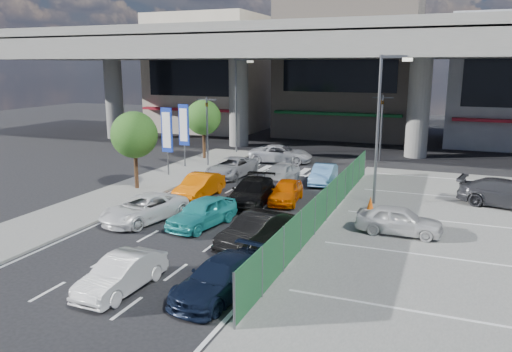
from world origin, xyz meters
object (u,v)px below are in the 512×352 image
at_px(crossing_wagon_silver, 281,154).
at_px(signboard_far, 184,127).
at_px(taxi_orange_left, 199,186).
at_px(traffic_cone, 370,203).
at_px(sedan_black_mid, 251,192).
at_px(parked_sedan_white, 399,220).
at_px(traffic_light_right, 382,111).
at_px(signboard_near, 167,132).
at_px(sedan_white_mid_left, 144,208).
at_px(parked_sedan_dgrey, 508,194).
at_px(wagon_silver_front_left, 232,167).
at_px(tree_far, 203,118).
at_px(taxi_teal_mid, 202,212).
at_px(traffic_light_left, 207,114).
at_px(street_lamp_left, 238,98).
at_px(hatch_black_mid_right, 256,230).
at_px(sedan_white_front_mid, 280,174).
at_px(minivan_navy_back, 222,277).
at_px(kei_truck_front_right, 324,174).
at_px(hatch_white_back_mid, 122,274).
at_px(street_lamp_right, 382,118).
at_px(taxi_orange_right, 286,191).
at_px(tree_near, 134,135).

bearing_deg(crossing_wagon_silver, signboard_far, 118.43).
distance_m(taxi_orange_left, traffic_cone, 9.59).
xyz_separation_m(sedan_black_mid, parked_sedan_white, (8.07, -2.34, 0.01)).
distance_m(traffic_light_right, signboard_near, 16.83).
bearing_deg(sedan_white_mid_left, parked_sedan_dgrey, 41.73).
xyz_separation_m(taxi_orange_left, wagon_silver_front_left, (-0.59, 5.79, -0.04)).
bearing_deg(crossing_wagon_silver, parked_sedan_white, -152.70).
xyz_separation_m(signboard_far, parked_sedan_white, (16.40, -9.72, -2.36)).
height_order(tree_far, wagon_silver_front_left, tree_far).
bearing_deg(tree_far, signboard_far, -86.74).
bearing_deg(taxi_teal_mid, sedan_white_mid_left, -163.52).
relative_size(traffic_light_left, street_lamp_left, 0.65).
xyz_separation_m(wagon_silver_front_left, traffic_cone, (10.11, -4.67, -0.25)).
distance_m(wagon_silver_front_left, traffic_cone, 11.14).
xyz_separation_m(hatch_black_mid_right, sedan_white_front_mid, (-2.69, 11.03, -0.01)).
distance_m(minivan_navy_back, taxi_orange_left, 12.57).
height_order(sedan_black_mid, kei_truck_front_right, sedan_black_mid).
xyz_separation_m(signboard_far, minivan_navy_back, (11.58, -18.04, -2.44)).
height_order(wagon_silver_front_left, kei_truck_front_right, wagon_silver_front_left).
xyz_separation_m(signboard_far, sedan_black_mid, (8.32, -7.37, -2.37)).
relative_size(taxi_teal_mid, parked_sedan_white, 1.07).
height_order(traffic_light_left, street_lamp_left, street_lamp_left).
bearing_deg(tree_far, hatch_black_mid_right, -56.51).
bearing_deg(traffic_light_right, hatch_white_back_mid, -100.08).
relative_size(sedan_white_mid_left, parked_sedan_dgrey, 0.92).
distance_m(signboard_far, parked_sedan_dgrey, 21.66).
bearing_deg(street_lamp_left, street_lamp_right, -41.63).
height_order(taxi_orange_right, sedan_white_front_mid, sedan_white_front_mid).
bearing_deg(minivan_navy_back, taxi_teal_mid, 132.69).
bearing_deg(sedan_black_mid, signboard_far, 131.95).
relative_size(signboard_near, hatch_black_mid_right, 1.12).
bearing_deg(hatch_black_mid_right, street_lamp_right, 78.84).
relative_size(traffic_light_left, hatch_black_mid_right, 1.24).
xyz_separation_m(signboard_far, crossing_wagon_silver, (5.97, 4.55, -2.38)).
bearing_deg(traffic_cone, signboard_near, 167.41).
bearing_deg(parked_sedan_white, street_lamp_right, 19.65).
bearing_deg(minivan_navy_back, kei_truck_front_right, 102.76).
xyz_separation_m(hatch_white_back_mid, sedan_white_front_mid, (-0.04, 16.67, 0.07)).
bearing_deg(crossing_wagon_silver, tree_near, 146.19).
xyz_separation_m(traffic_light_left, kei_truck_front_right, (9.43, -2.21, -3.32)).
relative_size(kei_truck_front_right, traffic_cone, 5.57).
distance_m(hatch_black_mid_right, crossing_wagon_silver, 18.58).
bearing_deg(wagon_silver_front_left, parked_sedan_dgrey, -1.23).
xyz_separation_m(taxi_teal_mid, taxi_orange_left, (-2.54, 4.54, 0.00)).
bearing_deg(signboard_near, hatch_black_mid_right, -44.44).
xyz_separation_m(traffic_light_right, taxi_orange_left, (-8.03, -15.29, -3.25)).
bearing_deg(sedan_white_mid_left, kei_truck_front_right, 73.64).
xyz_separation_m(traffic_light_right, taxi_teal_mid, (-5.48, -19.83, -3.25)).
bearing_deg(traffic_light_left, sedan_white_mid_left, -76.38).
bearing_deg(minivan_navy_back, parked_sedan_white, 70.16).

